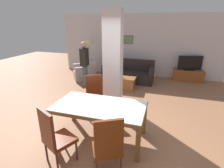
# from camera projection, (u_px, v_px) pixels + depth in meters

# --- Properties ---
(ground_plane) EXTENTS (18.00, 18.00, 0.00)m
(ground_plane) POSITION_uv_depth(u_px,v_px,m) (100.00, 137.00, 3.81)
(ground_plane) COLOR #956243
(back_wall) EXTENTS (7.20, 0.09, 2.70)m
(back_wall) POSITION_uv_depth(u_px,v_px,m) (138.00, 46.00, 7.78)
(back_wall) COLOR silver
(back_wall) RESTS_ON ground_plane
(divider_pillar) EXTENTS (0.50, 0.37, 2.70)m
(divider_pillar) POSITION_uv_depth(u_px,v_px,m) (113.00, 60.00, 4.85)
(divider_pillar) COLOR silver
(divider_pillar) RESTS_ON ground_plane
(dining_table) EXTENTS (1.87, 1.01, 0.77)m
(dining_table) POSITION_uv_depth(u_px,v_px,m) (99.00, 111.00, 3.60)
(dining_table) COLOR brown
(dining_table) RESTS_ON ground_plane
(dining_chair_far_left) EXTENTS (0.62, 0.62, 1.08)m
(dining_chair_far_left) POSITION_uv_depth(u_px,v_px,m) (95.00, 95.00, 4.53)
(dining_chair_far_left) COLOR #5C230E
(dining_chair_far_left) RESTS_ON ground_plane
(dining_chair_near_left) EXTENTS (0.62, 0.62, 1.08)m
(dining_chair_near_left) POSITION_uv_depth(u_px,v_px,m) (55.00, 136.00, 2.93)
(dining_chair_near_left) COLOR #5D2513
(dining_chair_near_left) RESTS_ON ground_plane
(dining_chair_near_right) EXTENTS (0.62, 0.62, 1.08)m
(dining_chair_near_right) POSITION_uv_depth(u_px,v_px,m) (108.00, 145.00, 2.72)
(dining_chair_near_right) COLOR #602A0D
(dining_chair_near_right) RESTS_ON ground_plane
(sofa) EXTENTS (2.05, 0.85, 0.87)m
(sofa) POSITION_uv_depth(u_px,v_px,m) (128.00, 74.00, 7.30)
(sofa) COLOR black
(sofa) RESTS_ON ground_plane
(armchair) EXTENTS (1.17, 1.17, 0.81)m
(armchair) POSITION_uv_depth(u_px,v_px,m) (85.00, 73.00, 7.52)
(armchair) COLOR #A99A98
(armchair) RESTS_ON ground_plane
(coffee_table) EXTENTS (0.70, 0.50, 0.46)m
(coffee_table) POSITION_uv_depth(u_px,v_px,m) (126.00, 83.00, 6.40)
(coffee_table) COLOR brown
(coffee_table) RESTS_ON ground_plane
(bottle) EXTENTS (0.08, 0.08, 0.28)m
(bottle) POSITION_uv_depth(u_px,v_px,m) (120.00, 74.00, 6.33)
(bottle) COLOR #B2B7BC
(bottle) RESTS_ON coffee_table
(tv_stand) EXTENTS (1.20, 0.40, 0.47)m
(tv_stand) POSITION_uv_depth(u_px,v_px,m) (188.00, 75.00, 7.30)
(tv_stand) COLOR brown
(tv_stand) RESTS_ON ground_plane
(tv_screen) EXTENTS (0.95, 0.29, 0.60)m
(tv_screen) POSITION_uv_depth(u_px,v_px,m) (190.00, 63.00, 7.12)
(tv_screen) COLOR black
(tv_screen) RESTS_ON tv_stand
(floor_lamp) EXTENTS (0.35, 0.35, 1.60)m
(floor_lamp) POSITION_uv_depth(u_px,v_px,m) (89.00, 45.00, 7.92)
(floor_lamp) COLOR #B7B7BC
(floor_lamp) RESTS_ON ground_plane
(standing_person) EXTENTS (0.25, 0.40, 1.69)m
(standing_person) POSITION_uv_depth(u_px,v_px,m) (85.00, 61.00, 6.46)
(standing_person) COLOR #465466
(standing_person) RESTS_ON ground_plane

